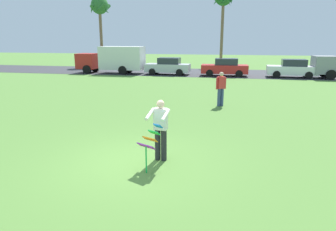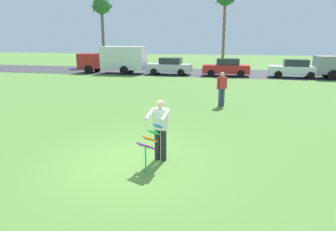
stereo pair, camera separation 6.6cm
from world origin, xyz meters
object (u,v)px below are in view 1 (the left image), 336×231
(parked_truck_red_cab, at_px, (114,59))
(parked_car_silver, at_px, (168,66))
(person_kite_flyer, at_px, (160,128))
(kite_held, at_px, (150,141))
(parked_car_white, at_px, (292,69))
(parked_car_red, at_px, (225,68))
(person_walker_near, at_px, (221,88))
(palm_tree_left_near, at_px, (100,8))
(palm_tree_right_near, at_px, (223,1))

(parked_truck_red_cab, height_order, parked_car_silver, parked_truck_red_cab)
(person_kite_flyer, bearing_deg, parked_car_silver, 101.15)
(kite_held, height_order, parked_truck_red_cab, parked_truck_red_cab)
(parked_car_white, bearing_deg, parked_truck_red_cab, 179.99)
(parked_car_silver, bearing_deg, parked_car_red, 0.02)
(person_kite_flyer, bearing_deg, parked_car_red, 86.53)
(kite_held, bearing_deg, parked_truck_red_cab, 113.66)
(kite_held, distance_m, parked_truck_red_cab, 23.45)
(parked_car_red, distance_m, person_walker_near, 13.15)
(parked_truck_red_cab, bearing_deg, parked_car_silver, -0.01)
(parked_car_red, xyz_separation_m, palm_tree_left_near, (-15.55, 8.01, 6.18))
(parked_truck_red_cab, distance_m, parked_car_red, 10.78)
(person_walker_near, bearing_deg, parked_car_silver, 112.55)
(parked_car_silver, xyz_separation_m, person_walker_near, (5.46, -13.14, 0.16))
(parked_car_red, height_order, palm_tree_left_near, palm_tree_left_near)
(parked_car_white, bearing_deg, parked_car_silver, 180.00)
(person_walker_near, bearing_deg, parked_car_red, 90.50)
(parked_car_silver, bearing_deg, palm_tree_left_near, 141.87)
(parked_truck_red_cab, bearing_deg, palm_tree_left_near, 120.90)
(parked_car_white, bearing_deg, palm_tree_right_near, 121.27)
(palm_tree_left_near, xyz_separation_m, person_walker_near, (15.67, -21.16, -6.02))
(palm_tree_left_near, bearing_deg, parked_car_red, -27.26)
(kite_held, xyz_separation_m, parked_truck_red_cab, (-9.41, 21.47, 0.59))
(parked_truck_red_cab, height_order, parked_car_red, parked_truck_red_cab)
(parked_truck_red_cab, xyz_separation_m, parked_car_white, (16.60, -0.00, -0.64))
(parked_car_silver, bearing_deg, parked_car_white, -0.00)
(parked_car_red, xyz_separation_m, parked_car_white, (5.85, -0.00, 0.00))
(parked_truck_red_cab, xyz_separation_m, parked_car_silver, (5.41, -0.00, -0.64))
(person_kite_flyer, bearing_deg, kite_held, -97.16)
(parked_truck_red_cab, xyz_separation_m, person_walker_near, (10.87, -13.14, -0.48))
(kite_held, bearing_deg, palm_tree_left_near, 115.72)
(person_kite_flyer, relative_size, kite_held, 1.44)
(parked_car_white, bearing_deg, person_walker_near, -113.57)
(parked_car_white, height_order, person_walker_near, person_walker_near)
(parked_truck_red_cab, relative_size, parked_car_white, 1.58)
(parked_car_red, distance_m, palm_tree_left_near, 18.56)
(person_kite_flyer, height_order, palm_tree_right_near, palm_tree_right_near)
(person_kite_flyer, height_order, person_walker_near, same)
(kite_held, xyz_separation_m, person_walker_near, (1.47, 8.33, 0.12))
(person_kite_flyer, distance_m, palm_tree_right_near, 32.34)
(parked_truck_red_cab, xyz_separation_m, parked_car_red, (10.76, 0.00, -0.64))
(parked_truck_red_cab, bearing_deg, person_walker_near, -50.40)
(parked_car_silver, xyz_separation_m, palm_tree_left_near, (-10.21, 8.02, 6.18))
(person_kite_flyer, distance_m, kite_held, 0.77)
(palm_tree_right_near, relative_size, person_walker_near, 5.38)
(parked_truck_red_cab, xyz_separation_m, palm_tree_right_near, (10.00, 10.87, 6.42))
(kite_held, relative_size, palm_tree_right_near, 0.13)
(person_walker_near, bearing_deg, person_kite_flyer, -100.26)
(palm_tree_right_near, xyz_separation_m, person_walker_near, (0.87, -24.02, -6.90))
(parked_truck_red_cab, bearing_deg, parked_car_red, 0.00)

